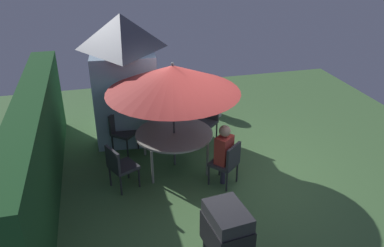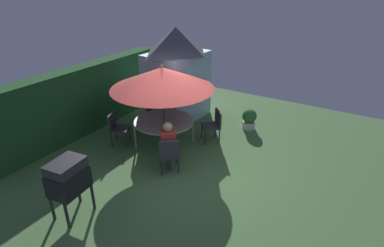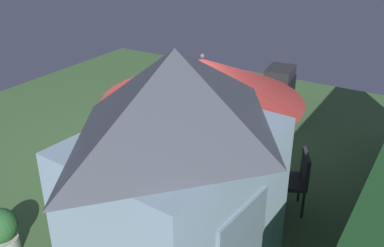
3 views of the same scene
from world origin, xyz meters
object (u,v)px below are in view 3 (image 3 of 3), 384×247
at_px(garden_shed, 178,197).
at_px(chair_far_side, 103,185).
at_px(potted_plant_by_shed, 1,232).
at_px(bbq_grill, 279,85).
at_px(patio_umbrella, 202,79).
at_px(patio_table, 201,161).
at_px(chair_toward_hedge, 238,232).
at_px(chair_toward_house, 295,177).
at_px(person_in_red, 188,121).
at_px(chair_near_shed, 187,133).

bearing_deg(garden_shed, chair_far_side, -115.38).
xyz_separation_m(chair_far_side, potted_plant_by_shed, (1.22, -0.57, -0.19)).
bearing_deg(bbq_grill, patio_umbrella, 1.33).
bearing_deg(bbq_grill, garden_shed, 9.96).
distance_m(patio_table, potted_plant_by_shed, 2.70).
height_order(patio_table, chair_far_side, chair_far_side).
distance_m(chair_toward_hedge, chair_toward_house, 1.48).
height_order(garden_shed, chair_toward_house, garden_shed).
bearing_deg(patio_table, bbq_grill, -178.67).
height_order(chair_toward_house, potted_plant_by_shed, chair_toward_house).
xyz_separation_m(patio_table, bbq_grill, (-3.11, -0.07, 0.13)).
distance_m(chair_far_side, chair_toward_house, 2.64).
xyz_separation_m(patio_umbrella, bbq_grill, (-3.11, -0.07, -1.07)).
bearing_deg(person_in_red, patio_table, 40.89).
height_order(patio_umbrella, bbq_grill, patio_umbrella).
bearing_deg(patio_umbrella, patio_table, -63.43).
xyz_separation_m(bbq_grill, chair_near_shed, (2.15, -0.76, -0.33)).
bearing_deg(garden_shed, bbq_grill, -170.04).
bearing_deg(chair_near_shed, bbq_grill, 160.60).
xyz_separation_m(garden_shed, chair_far_side, (-0.84, -1.77, -0.94)).
height_order(garden_shed, patio_table, garden_shed).
relative_size(bbq_grill, chair_near_shed, 1.33).
xyz_separation_m(patio_umbrella, chair_toward_hedge, (0.90, 1.01, -1.40)).
height_order(bbq_grill, potted_plant_by_shed, bbq_grill).
relative_size(patio_umbrella, potted_plant_by_shed, 4.15).
xyz_separation_m(bbq_grill, chair_toward_house, (2.54, 1.24, -0.33)).
bearing_deg(chair_near_shed, person_in_red, 40.89).
height_order(patio_table, person_in_red, person_in_red).
relative_size(chair_near_shed, potted_plant_by_shed, 1.42).
bearing_deg(patio_umbrella, bbq_grill, -178.67).
relative_size(bbq_grill, person_in_red, 0.95).
bearing_deg(person_in_red, chair_toward_hedge, 44.91).
relative_size(garden_shed, chair_toward_house, 3.18).
bearing_deg(garden_shed, potted_plant_by_shed, -80.91).
bearing_deg(potted_plant_by_shed, chair_far_side, 154.89).
xyz_separation_m(patio_umbrella, potted_plant_by_shed, (2.17, -1.55, -1.59)).
height_order(garden_shed, patio_umbrella, garden_shed).
bearing_deg(chair_near_shed, chair_toward_hedge, 44.78).
distance_m(patio_umbrella, bbq_grill, 3.29).
bearing_deg(chair_toward_hedge, chair_near_shed, -135.22).
bearing_deg(chair_toward_house, potted_plant_by_shed, -44.79).
bearing_deg(patio_table, patio_umbrella, 116.57).
distance_m(potted_plant_by_shed, person_in_red, 3.19).
bearing_deg(chair_toward_house, chair_far_side, -54.65).
xyz_separation_m(patio_table, chair_toward_house, (-0.57, 1.17, -0.19)).
bearing_deg(chair_far_side, person_in_red, 173.52).
height_order(patio_table, potted_plant_by_shed, patio_table).
height_order(chair_toward_hedge, potted_plant_by_shed, chair_toward_hedge).
bearing_deg(patio_umbrella, garden_shed, 23.71).
height_order(chair_far_side, person_in_red, person_in_red).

